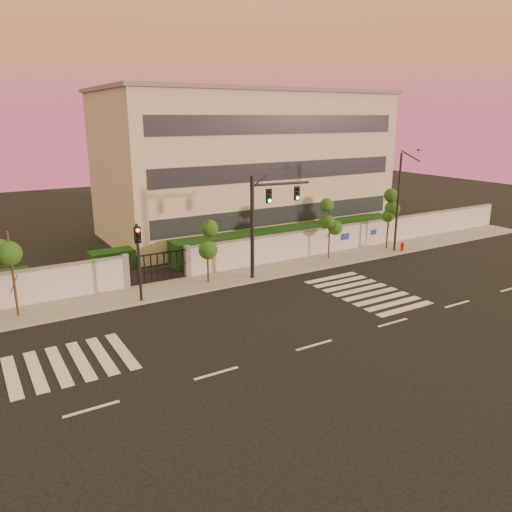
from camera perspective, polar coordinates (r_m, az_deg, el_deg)
name	(u,v)px	position (r m, az deg, el deg)	size (l,w,h in m)	color
ground	(314,345)	(23.34, 6.66, -10.10)	(120.00, 120.00, 0.00)	black
sidewalk	(212,281)	(31.62, -5.01, -2.88)	(60.00, 3.00, 0.15)	gray
perimeter_wall	(203,260)	(32.66, -6.06, -0.47)	(60.00, 0.36, 2.20)	#B3B6BA
hedge_row	(200,252)	(35.55, -6.38, 0.44)	(41.00, 4.25, 1.80)	#103611
institutional_building	(245,163)	(44.53, -1.30, 10.60)	(24.40, 12.40, 12.25)	beige
road_markings	(244,324)	(25.38, -1.43, -7.78)	(57.00, 7.62, 0.02)	silver
street_tree_c	(11,254)	(27.91, -26.25, 0.18)	(1.58, 1.26, 4.65)	#382314
street_tree_d	(207,237)	(30.50, -5.59, 2.13)	(1.48, 1.18, 4.07)	#382314
street_tree_e	(330,216)	(35.99, 8.47, 4.53)	(1.35, 1.08, 4.42)	#382314
street_tree_f	(389,207)	(39.72, 14.99, 5.42)	(1.55, 1.24, 4.60)	#382314
traffic_signal_main	(264,214)	(31.37, 0.90, 4.84)	(4.20, 0.71, 6.65)	black
traffic_signal_secondary	(139,254)	(27.97, -13.27, 0.26)	(0.35, 0.34, 4.53)	black
streetlight_east	(400,198)	(38.86, 16.12, 6.44)	(0.47, 1.90, 7.91)	black
fire_hydrant	(402,247)	(39.85, 16.37, 0.96)	(0.31, 0.31, 0.83)	#AA150B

